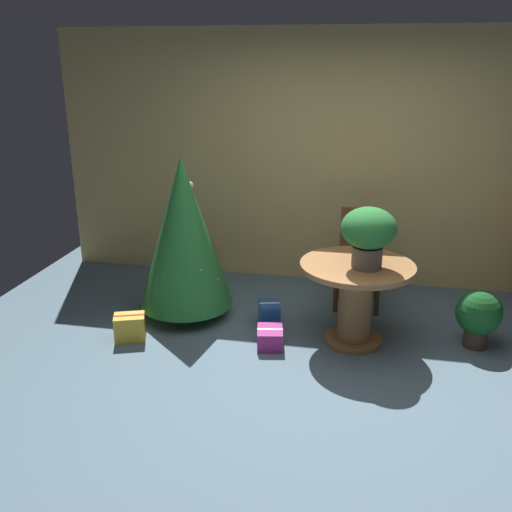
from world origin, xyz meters
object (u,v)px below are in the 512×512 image
(holiday_tree, at_px, (184,233))
(gift_box_gold, at_px, (130,328))
(flower_vase, at_px, (368,232))
(round_dining_table, at_px, (356,292))
(wooden_chair_far, at_px, (359,252))
(gift_box_purple, at_px, (270,338))
(gift_box_blue, at_px, (269,314))
(potted_plant, at_px, (478,315))

(holiday_tree, distance_m, gift_box_gold, 0.96)
(flower_vase, bearing_deg, round_dining_table, 134.02)
(flower_vase, height_order, holiday_tree, holiday_tree)
(flower_vase, bearing_deg, wooden_chair_far, 94.42)
(holiday_tree, relative_size, gift_box_purple, 5.08)
(holiday_tree, distance_m, gift_box_blue, 1.07)
(potted_plant, bearing_deg, flower_vase, -168.41)
(wooden_chair_far, xyz_separation_m, holiday_tree, (-1.56, -0.60, 0.28))
(round_dining_table, bearing_deg, wooden_chair_far, 90.00)
(round_dining_table, bearing_deg, holiday_tree, 171.66)
(round_dining_table, height_order, wooden_chair_far, wooden_chair_far)
(gift_box_gold, bearing_deg, round_dining_table, 10.35)
(round_dining_table, bearing_deg, potted_plant, 6.84)
(round_dining_table, relative_size, gift_box_gold, 3.09)
(flower_vase, distance_m, wooden_chair_far, 1.01)
(flower_vase, bearing_deg, potted_plant, 11.59)
(holiday_tree, bearing_deg, gift_box_gold, -119.71)
(holiday_tree, xyz_separation_m, potted_plant, (2.57, -0.11, -0.53))
(round_dining_table, relative_size, holiday_tree, 0.63)
(wooden_chair_far, bearing_deg, flower_vase, -85.58)
(round_dining_table, relative_size, flower_vase, 1.91)
(gift_box_blue, relative_size, gift_box_gold, 0.92)
(holiday_tree, relative_size, gift_box_gold, 4.94)
(gift_box_blue, distance_m, gift_box_gold, 1.23)
(gift_box_purple, distance_m, gift_box_gold, 1.21)
(flower_vase, distance_m, holiday_tree, 1.66)
(wooden_chair_far, height_order, gift_box_gold, wooden_chair_far)
(wooden_chair_far, bearing_deg, gift_box_purple, -123.02)
(wooden_chair_far, height_order, potted_plant, wooden_chair_far)
(wooden_chair_far, relative_size, holiday_tree, 0.63)
(wooden_chair_far, relative_size, potted_plant, 1.89)
(gift_box_purple, distance_m, potted_plant, 1.74)
(round_dining_table, xyz_separation_m, gift_box_gold, (-1.88, -0.34, -0.34))
(holiday_tree, bearing_deg, gift_box_purple, -27.41)
(flower_vase, height_order, gift_box_purple, flower_vase)
(round_dining_table, relative_size, gift_box_purple, 3.18)
(flower_vase, relative_size, wooden_chair_far, 0.52)
(flower_vase, bearing_deg, gift_box_gold, -172.06)
(flower_vase, relative_size, gift_box_purple, 1.67)
(round_dining_table, distance_m, potted_plant, 1.03)
(potted_plant, bearing_deg, gift_box_gold, -170.87)
(wooden_chair_far, distance_m, potted_plant, 1.26)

